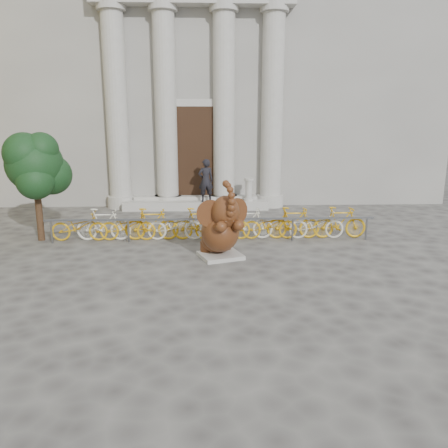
{
  "coord_description": "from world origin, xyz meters",
  "views": [
    {
      "loc": [
        0.46,
        -8.79,
        3.52
      ],
      "look_at": [
        0.88,
        1.68,
        1.1
      ],
      "focal_mm": 35.0,
      "sensor_mm": 36.0,
      "label": 1
    }
  ],
  "objects_px": {
    "tree": "(36,166)",
    "pedestrian": "(206,180)",
    "bike_rack": "(210,224)",
    "elephant_statue": "(221,230)"
  },
  "relations": [
    {
      "from": "bike_rack",
      "to": "tree",
      "type": "height_order",
      "value": "tree"
    },
    {
      "from": "bike_rack",
      "to": "pedestrian",
      "type": "height_order",
      "value": "pedestrian"
    },
    {
      "from": "bike_rack",
      "to": "pedestrian",
      "type": "relative_size",
      "value": 5.7
    },
    {
      "from": "tree",
      "to": "pedestrian",
      "type": "relative_size",
      "value": 1.87
    },
    {
      "from": "elephant_statue",
      "to": "pedestrian",
      "type": "bearing_deg",
      "value": 74.5
    },
    {
      "from": "tree",
      "to": "pedestrian",
      "type": "height_order",
      "value": "tree"
    },
    {
      "from": "elephant_statue",
      "to": "tree",
      "type": "bearing_deg",
      "value": 140.8
    },
    {
      "from": "elephant_statue",
      "to": "tree",
      "type": "relative_size",
      "value": 0.65
    },
    {
      "from": "elephant_statue",
      "to": "bike_rack",
      "type": "bearing_deg",
      "value": 78.73
    },
    {
      "from": "bike_rack",
      "to": "pedestrian",
      "type": "bearing_deg",
      "value": 91.73
    }
  ]
}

